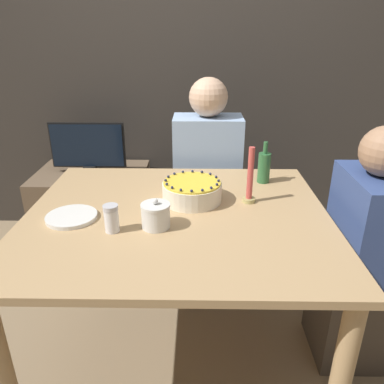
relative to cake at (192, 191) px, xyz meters
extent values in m
plane|color=#8C7556|center=(-0.06, -0.13, -0.82)|extent=(12.00, 12.00, 0.00)
cube|color=#38332D|center=(-0.06, 1.27, 0.48)|extent=(8.00, 0.05, 2.60)
cube|color=tan|center=(-0.06, -0.13, -0.06)|extent=(1.26, 1.09, 0.03)
cylinder|color=tan|center=(-0.63, -0.61, -0.45)|extent=(0.07, 0.07, 0.74)
cylinder|color=tan|center=(-0.63, 0.36, -0.45)|extent=(0.07, 0.07, 0.74)
cylinder|color=tan|center=(0.51, 0.36, -0.45)|extent=(0.07, 0.07, 0.74)
cylinder|color=#EFE5CC|center=(0.00, 0.00, 0.00)|extent=(0.26, 0.26, 0.08)
cylinder|color=yellow|center=(0.00, 0.00, 0.04)|extent=(0.25, 0.25, 0.01)
sphere|color=#23284C|center=(0.12, 0.00, 0.05)|extent=(0.01, 0.01, 0.01)
sphere|color=#23284C|center=(0.11, 0.04, 0.05)|extent=(0.01, 0.01, 0.01)
sphere|color=#23284C|center=(0.08, 0.08, 0.05)|extent=(0.01, 0.01, 0.01)
sphere|color=#23284C|center=(0.04, 0.11, 0.05)|extent=(0.01, 0.01, 0.01)
sphere|color=#23284C|center=(0.00, 0.12, 0.05)|extent=(0.01, 0.01, 0.01)
sphere|color=#23284C|center=(-0.04, 0.11, 0.05)|extent=(0.01, 0.01, 0.01)
sphere|color=#23284C|center=(-0.08, 0.08, 0.05)|extent=(0.01, 0.01, 0.01)
sphere|color=#23284C|center=(-0.11, 0.04, 0.05)|extent=(0.01, 0.01, 0.01)
sphere|color=#23284C|center=(-0.12, 0.00, 0.05)|extent=(0.01, 0.01, 0.01)
sphere|color=#23284C|center=(-0.11, -0.04, 0.05)|extent=(0.01, 0.01, 0.01)
sphere|color=#23284C|center=(-0.08, -0.08, 0.05)|extent=(0.01, 0.01, 0.01)
sphere|color=#23284C|center=(-0.04, -0.11, 0.05)|extent=(0.01, 0.01, 0.01)
sphere|color=#23284C|center=(0.00, -0.12, 0.05)|extent=(0.01, 0.01, 0.01)
sphere|color=#23284C|center=(0.04, -0.11, 0.05)|extent=(0.01, 0.01, 0.01)
sphere|color=#23284C|center=(0.08, -0.08, 0.05)|extent=(0.01, 0.01, 0.01)
sphere|color=#23284C|center=(0.11, -0.04, 0.05)|extent=(0.01, 0.01, 0.01)
cylinder|color=silver|center=(-0.13, -0.25, 0.00)|extent=(0.11, 0.11, 0.08)
cylinder|color=silver|center=(-0.13, -0.25, 0.05)|extent=(0.11, 0.11, 0.01)
sphere|color=silver|center=(-0.13, -0.25, 0.06)|extent=(0.02, 0.02, 0.02)
cylinder|color=white|center=(-0.30, -0.28, 0.00)|extent=(0.05, 0.05, 0.09)
cylinder|color=silver|center=(-0.30, -0.28, 0.05)|extent=(0.06, 0.06, 0.02)
cylinder|color=silver|center=(-0.48, -0.18, -0.04)|extent=(0.20, 0.20, 0.01)
cylinder|color=silver|center=(-0.48, -0.18, -0.03)|extent=(0.20, 0.20, 0.01)
cylinder|color=tan|center=(0.25, -0.01, -0.04)|extent=(0.06, 0.06, 0.02)
cylinder|color=#CC4C47|center=(0.25, -0.01, 0.09)|extent=(0.03, 0.03, 0.23)
cylinder|color=#2D6638|center=(0.35, 0.23, 0.03)|extent=(0.06, 0.06, 0.15)
cylinder|color=#2D6638|center=(0.35, 0.23, 0.13)|extent=(0.02, 0.02, 0.06)
cube|color=#2D2D38|center=(0.08, 0.62, -0.59)|extent=(0.34, 0.34, 0.45)
cube|color=#99B7E0|center=(0.08, 0.62, -0.09)|extent=(0.40, 0.24, 0.57)
sphere|color=#D8AD8C|center=(0.08, 0.62, 0.31)|extent=(0.22, 0.22, 0.22)
cube|color=#473D33|center=(0.77, -0.09, -0.59)|extent=(0.34, 0.34, 0.45)
cube|color=#33477F|center=(0.77, -0.09, -0.13)|extent=(0.24, 0.40, 0.48)
cube|color=brown|center=(-0.73, 0.95, -0.54)|extent=(0.77, 0.56, 0.55)
cylinder|color=black|center=(-0.73, 0.95, -0.24)|extent=(0.10, 0.10, 0.05)
cube|color=black|center=(-0.73, 0.96, -0.07)|extent=(0.51, 0.02, 0.31)
cube|color=black|center=(-0.73, 0.95, -0.07)|extent=(0.49, 0.03, 0.29)
camera|label=1|loc=(0.03, -1.52, 0.65)|focal=35.00mm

